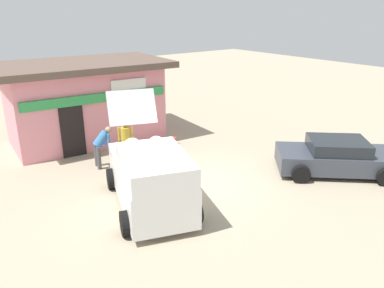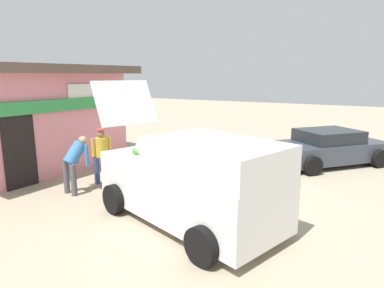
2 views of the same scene
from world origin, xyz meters
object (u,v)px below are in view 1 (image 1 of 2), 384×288
Objects in this scene: delivery_van at (150,177)px; paint_bucket at (172,141)px; customer_bending at (101,143)px; storefront_bar at (85,101)px; vendor_standing at (126,138)px; unloaded_banana_pile at (132,162)px; parked_sedan at (336,157)px.

delivery_van reaches higher than paint_bucket.
storefront_bar is at bearing 76.00° from customer_bending.
storefront_bar is 3.42m from customer_bending.
storefront_bar is 4.12m from paint_bucket.
storefront_bar reaches higher than vendor_standing.
vendor_standing is 0.94m from unloaded_banana_pile.
storefront_bar is at bearing 90.62° from unloaded_banana_pile.
delivery_van is 3.35× the size of customer_bending.
unloaded_banana_pile is (0.84, -0.65, -0.71)m from customer_bending.
customer_bending is 1.66× the size of unloaded_banana_pile.
delivery_van reaches higher than unloaded_banana_pile.
customer_bending is at bearing -104.00° from storefront_bar.
storefront_bar is 1.45× the size of delivery_van.
storefront_bar is 10.35m from parked_sedan.
paint_bucket is at bearing 7.09° from customer_bending.
paint_bucket is at bearing 48.69° from delivery_van.
storefront_bar is 3.36m from vendor_standing.
parked_sedan is at bearing -16.11° from delivery_van.
unloaded_banana_pile is 2.75m from paint_bucket.
paint_bucket is (3.37, 0.42, -0.74)m from customer_bending.
vendor_standing is (-5.36, 5.43, 0.32)m from parked_sedan.
vendor_standing is (0.16, -3.25, -0.85)m from storefront_bar.
unloaded_banana_pile is (1.00, 2.95, -0.75)m from delivery_van.
customer_bending is (-6.32, 5.47, 0.32)m from parked_sedan.
parked_sedan is (6.47, -1.87, -0.36)m from delivery_van.
customer_bending is 1.28m from unloaded_banana_pile.
unloaded_banana_pile reaches higher than paint_bucket.
delivery_van is at bearing 163.89° from parked_sedan.
delivery_van is 1.19× the size of parked_sedan.
customer_bending is at bearing 87.51° from delivery_van.
vendor_standing is at bearing 134.62° from parked_sedan.
storefront_bar is 4.56× the size of vendor_standing.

